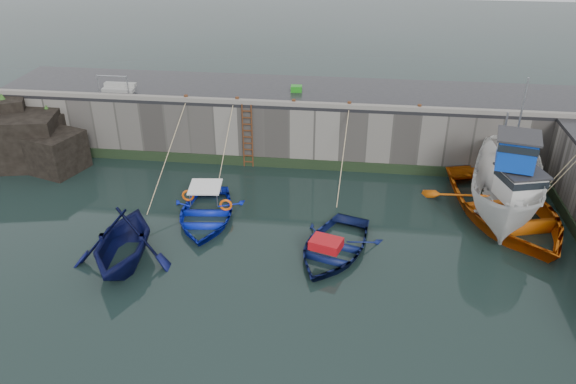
# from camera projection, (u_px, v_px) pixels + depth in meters

# --- Properties ---
(ground) EXTENTS (120.00, 120.00, 0.00)m
(ground) POSITION_uv_depth(u_px,v_px,m) (253.00, 296.00, 18.95)
(ground) COLOR black
(ground) RESTS_ON ground
(quay_back) EXTENTS (30.00, 5.00, 3.00)m
(quay_back) POSITION_uv_depth(u_px,v_px,m) (295.00, 121.00, 29.15)
(quay_back) COLOR slate
(quay_back) RESTS_ON ground
(road_back) EXTENTS (30.00, 5.00, 0.16)m
(road_back) POSITION_uv_depth(u_px,v_px,m) (295.00, 91.00, 28.40)
(road_back) COLOR black
(road_back) RESTS_ON quay_back
(kerb_back) EXTENTS (30.00, 0.30, 0.20)m
(kerb_back) POSITION_uv_depth(u_px,v_px,m) (289.00, 104.00, 26.26)
(kerb_back) COLOR slate
(kerb_back) RESTS_ON road_back
(algae_back) EXTENTS (30.00, 0.08, 0.50)m
(algae_back) POSITION_uv_depth(u_px,v_px,m) (289.00, 163.00, 27.53)
(algae_back) COLOR black
(algae_back) RESTS_ON ground
(rock_outcrop) EXTENTS (5.85, 4.24, 3.41)m
(rock_outcrop) POSITION_uv_depth(u_px,v_px,m) (27.00, 138.00, 27.70)
(rock_outcrop) COLOR black
(rock_outcrop) RESTS_ON ground
(ladder) EXTENTS (0.51, 0.08, 3.20)m
(ladder) POSITION_uv_depth(u_px,v_px,m) (248.00, 136.00, 27.06)
(ladder) COLOR #3F1E0F
(ladder) RESTS_ON ground
(boat_near_white) EXTENTS (4.31, 4.86, 2.37)m
(boat_near_white) POSITION_uv_depth(u_px,v_px,m) (125.00, 261.00, 20.75)
(boat_near_white) COLOR #090D39
(boat_near_white) RESTS_ON ground
(boat_near_white_rope) EXTENTS (0.04, 6.60, 3.10)m
(boat_near_white_rope) POSITION_uv_depth(u_px,v_px,m) (171.00, 190.00, 25.58)
(boat_near_white_rope) COLOR tan
(boat_near_white_rope) RESTS_ON ground
(boat_near_blue) EXTENTS (3.83, 5.00, 0.96)m
(boat_near_blue) POSITION_uv_depth(u_px,v_px,m) (206.00, 219.00, 23.38)
(boat_near_blue) COLOR #0B1DAB
(boat_near_blue) RESTS_ON ground
(boat_near_blue_rope) EXTENTS (0.04, 3.81, 3.10)m
(boat_near_blue_rope) POSITION_uv_depth(u_px,v_px,m) (226.00, 177.00, 26.78)
(boat_near_blue_rope) COLOR tan
(boat_near_blue_rope) RESTS_ON ground
(boat_near_navy) EXTENTS (4.54, 5.41, 0.96)m
(boat_near_navy) POSITION_uv_depth(u_px,v_px,m) (333.00, 251.00, 21.27)
(boat_near_navy) COLOR #0A1444
(boat_near_navy) RESTS_ON ground
(boat_near_navy_rope) EXTENTS (0.04, 5.22, 3.10)m
(boat_near_navy_rope) POSITION_uv_depth(u_px,v_px,m) (338.00, 192.00, 25.43)
(boat_near_navy_rope) COLOR tan
(boat_near_navy_rope) RESTS_ON ground
(boat_far_white) EXTENTS (4.50, 8.06, 5.94)m
(boat_far_white) POSITION_uv_depth(u_px,v_px,m) (507.00, 190.00, 23.04)
(boat_far_white) COLOR silver
(boat_far_white) RESTS_ON ground
(boat_far_orange) EXTENTS (7.32, 8.83, 4.58)m
(boat_far_orange) POSITION_uv_depth(u_px,v_px,m) (506.00, 207.00, 23.18)
(boat_far_orange) COLOR #E05D0B
(boat_far_orange) RESTS_ON ground
(fish_crate) EXTENTS (0.56, 0.46, 0.30)m
(fish_crate) POSITION_uv_depth(u_px,v_px,m) (296.00, 89.00, 28.07)
(fish_crate) COLOR #1C8317
(fish_crate) RESTS_ON road_back
(railing) EXTENTS (1.60, 1.05, 1.00)m
(railing) POSITION_uv_depth(u_px,v_px,m) (119.00, 87.00, 28.12)
(railing) COLOR #A5A8AD
(railing) RESTS_ON road_back
(bollard_a) EXTENTS (0.18, 0.18, 0.28)m
(bollard_a) POSITION_uv_depth(u_px,v_px,m) (186.00, 98.00, 26.87)
(bollard_a) COLOR #3F1E0F
(bollard_a) RESTS_ON road_back
(bollard_b) EXTENTS (0.18, 0.18, 0.28)m
(bollard_b) POSITION_uv_depth(u_px,v_px,m) (237.00, 100.00, 26.60)
(bollard_b) COLOR #3F1E0F
(bollard_b) RESTS_ON road_back
(bollard_c) EXTENTS (0.18, 0.18, 0.28)m
(bollard_c) POSITION_uv_depth(u_px,v_px,m) (294.00, 102.00, 26.31)
(bollard_c) COLOR #3F1E0F
(bollard_c) RESTS_ON road_back
(bollard_d) EXTENTS (0.18, 0.18, 0.28)m
(bollard_d) POSITION_uv_depth(u_px,v_px,m) (349.00, 105.00, 26.03)
(bollard_d) COLOR #3F1E0F
(bollard_d) RESTS_ON road_back
(bollard_e) EXTENTS (0.18, 0.18, 0.28)m
(bollard_e) POSITION_uv_depth(u_px,v_px,m) (419.00, 107.00, 25.68)
(bollard_e) COLOR #3F1E0F
(bollard_e) RESTS_ON road_back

